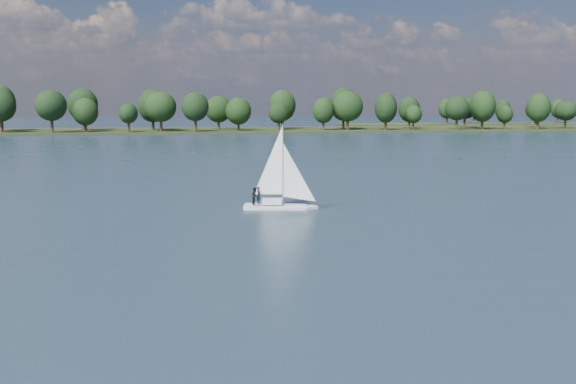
% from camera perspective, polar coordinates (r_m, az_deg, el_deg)
% --- Properties ---
extents(ground, '(700.00, 700.00, 0.00)m').
position_cam_1_polar(ground, '(124.95, -0.97, 3.06)').
color(ground, '#233342').
rests_on(ground, ground).
extents(far_shore, '(660.00, 40.00, 1.50)m').
position_cam_1_polar(far_shore, '(236.20, -4.59, 5.41)').
color(far_shore, black).
rests_on(far_shore, ground).
extents(far_shore_back, '(220.00, 30.00, 1.40)m').
position_cam_1_polar(far_shore_back, '(334.01, 23.44, 5.55)').
color(far_shore_back, black).
rests_on(far_shore_back, ground).
extents(sailboat, '(7.13, 3.09, 9.08)m').
position_cam_1_polar(sailboat, '(65.31, -1.08, 0.68)').
color(sailboat, white).
rests_on(sailboat, ground).
extents(treeline, '(563.01, 73.69, 17.86)m').
position_cam_1_polar(treeline, '(231.03, -6.81, 7.34)').
color(treeline, black).
rests_on(treeline, ground).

